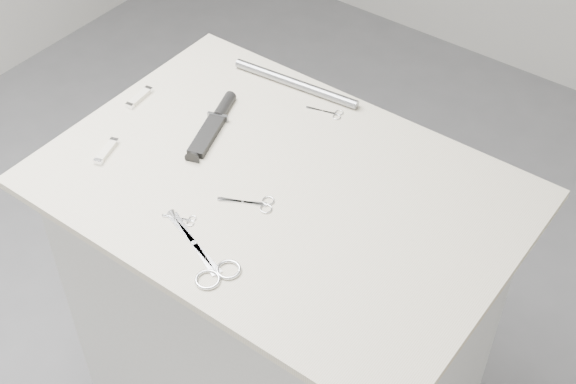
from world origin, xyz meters
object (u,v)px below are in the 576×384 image
Objects in this scene: sheathed_knife at (215,122)px; tiny_scissors at (184,219)px; plinth at (282,319)px; large_shears at (209,263)px; embroidery_scissors_a at (256,203)px; metal_rail at (295,83)px; embroidery_scissors_b at (330,113)px; pocket_knife_b at (106,151)px; pocket_knife_a at (139,98)px.

tiny_scissors is at bearing -170.40° from sheathed_knife.
sheathed_knife is (-0.15, 0.27, 0.01)m from tiny_scissors.
large_shears is (0.02, -0.26, 0.47)m from plinth.
plinth is 7.91× the size of embroidery_scissors_a.
plinth is at bearing 115.58° from large_shears.
metal_rail is (-0.20, 0.55, 0.01)m from large_shears.
tiny_scissors is 0.21× the size of metal_rail.
embroidery_scissors_b is 1.03× the size of pocket_knife_b.
embroidery_scissors_b reaches higher than plinth.
pocket_knife_b is 0.26× the size of metal_rail.
large_shears reaches higher than embroidery_scissors_b.
large_shears is 0.13m from tiny_scissors.
embroidery_scissors_b is 0.27m from sheathed_knife.
large_shears is 0.55m from pocket_knife_a.
embroidery_scissors_b is at bearing 71.26° from embroidery_scissors_a.
pocket_knife_a is at bearing 80.59° from sheathed_knife.
pocket_knife_a and pocket_knife_b have the same top height.
pocket_knife_a is 0.26× the size of metal_rail.
plinth is 4.14× the size of large_shears.
embroidery_scissors_b is at bearing 62.18° from tiny_scissors.
tiny_scissors is (-0.12, 0.06, -0.00)m from large_shears.
pocket_knife_a is 0.20m from pocket_knife_b.
embroidery_scissors_a is 0.28m from sheathed_knife.
sheathed_knife reaches higher than embroidery_scissors_a.
embroidery_scissors_a is at bearing 119.37° from large_shears.
embroidery_scissors_a is 1.34× the size of pocket_knife_a.
pocket_knife_a reaches higher than plinth.
tiny_scissors reaches higher than plinth.
large_shears is 0.53m from embroidery_scissors_b.
embroidery_scissors_a is at bearing -110.90° from pocket_knife_a.
sheathed_knife is at bearing -87.35° from pocket_knife_a.
sheathed_knife is at bearing 121.47° from embroidery_scissors_a.
large_shears is at bearing -48.78° from tiny_scissors.
tiny_scissors is at bearing -152.92° from embroidery_scissors_a.
tiny_scissors is at bearing 174.19° from large_shears.
sheathed_knife and metal_rail have the same top height.
tiny_scissors is at bearing -115.68° from plinth.
embroidery_scissors_b is at bearing 118.76° from large_shears.
sheathed_knife reaches higher than pocket_knife_b.
tiny_scissors is 0.31m from sheathed_knife.
pocket_knife_a is at bearing 5.63° from pocket_knife_b.
pocket_knife_a is 0.37m from metal_rail.
embroidery_scissors_a is 0.34m from embroidery_scissors_b.
large_shears is at bearing -84.80° from plinth.
large_shears is 0.18m from embroidery_scissors_a.
sheathed_knife is at bearing 163.68° from plinth.
pocket_knife_a is (-0.39, -0.23, 0.00)m from embroidery_scissors_b.
pocket_knife_b is at bearing -113.39° from metal_rail.
pocket_knife_b is (-0.36, -0.07, 0.00)m from embroidery_scissors_a.
large_shears is at bearing -159.89° from sheathed_knife.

